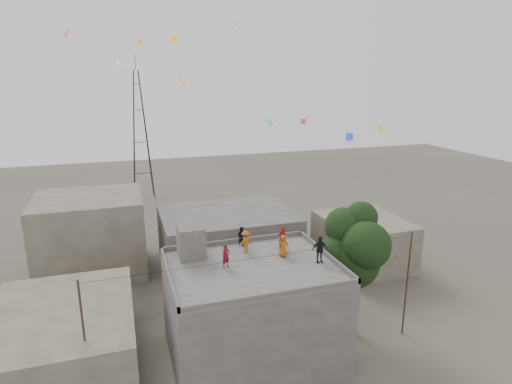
% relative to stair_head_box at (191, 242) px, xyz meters
% --- Properties ---
extents(ground, '(140.00, 140.00, 0.00)m').
position_rel_stair_head_box_xyz_m(ground, '(3.20, -2.60, -7.10)').
color(ground, '#4B463E').
rests_on(ground, ground).
extents(main_building, '(10.00, 8.00, 6.10)m').
position_rel_stair_head_box_xyz_m(main_building, '(3.20, -2.60, -4.05)').
color(main_building, '#4A4845').
rests_on(main_building, ground).
extents(parapet, '(10.00, 8.00, 0.30)m').
position_rel_stair_head_box_xyz_m(parapet, '(3.20, -2.60, -0.85)').
color(parapet, '#4A4845').
rests_on(parapet, main_building).
extents(stair_head_box, '(1.60, 1.80, 2.00)m').
position_rel_stair_head_box_xyz_m(stair_head_box, '(0.00, 0.00, 0.00)').
color(stair_head_box, '#4A4845').
rests_on(stair_head_box, main_building).
extents(neighbor_west, '(8.00, 10.00, 4.00)m').
position_rel_stair_head_box_xyz_m(neighbor_west, '(-7.80, -0.60, -5.10)').
color(neighbor_west, '#575044').
rests_on(neighbor_west, ground).
extents(neighbor_north, '(12.00, 9.00, 5.00)m').
position_rel_stair_head_box_xyz_m(neighbor_north, '(5.20, 11.40, -4.60)').
color(neighbor_north, '#4A4845').
rests_on(neighbor_north, ground).
extents(neighbor_northwest, '(9.00, 8.00, 7.00)m').
position_rel_stair_head_box_xyz_m(neighbor_northwest, '(-6.80, 13.40, -3.60)').
color(neighbor_northwest, '#575044').
rests_on(neighbor_northwest, ground).
extents(neighbor_east, '(7.00, 8.00, 4.40)m').
position_rel_stair_head_box_xyz_m(neighbor_east, '(17.20, 7.40, -4.90)').
color(neighbor_east, '#575044').
rests_on(neighbor_east, ground).
extents(tree, '(4.90, 4.60, 9.10)m').
position_rel_stair_head_box_xyz_m(tree, '(10.57, -2.00, -1.00)').
color(tree, black).
rests_on(tree, ground).
extents(utility_line, '(20.12, 0.62, 7.40)m').
position_rel_stair_head_box_xyz_m(utility_line, '(3.70, -3.85, -3.27)').
color(utility_line, black).
rests_on(utility_line, ground).
extents(transmission_tower, '(2.97, 2.97, 20.01)m').
position_rel_stair_head_box_xyz_m(transmission_tower, '(-0.80, 37.40, 1.97)').
color(transmission_tower, black).
rests_on(transmission_tower, ground).
extents(person_red_adult, '(0.68, 0.53, 1.65)m').
position_rel_stair_head_box_xyz_m(person_red_adult, '(5.85, -0.76, -0.18)').
color(person_red_adult, maroon).
rests_on(person_red_adult, main_building).
extents(person_orange_child, '(0.75, 0.54, 1.43)m').
position_rel_stair_head_box_xyz_m(person_orange_child, '(5.51, -1.81, -0.29)').
color(person_orange_child, '#B65614').
rests_on(person_orange_child, main_building).
extents(person_dark_child, '(0.79, 0.82, 1.33)m').
position_rel_stair_head_box_xyz_m(person_dark_child, '(3.51, 0.76, -0.34)').
color(person_dark_child, black).
rests_on(person_dark_child, main_building).
extents(person_dark_adult, '(1.00, 0.46, 1.68)m').
position_rel_stair_head_box_xyz_m(person_dark_adult, '(7.29, -3.31, -0.16)').
color(person_dark_adult, black).
rests_on(person_dark_adult, main_building).
extents(person_orange_adult, '(1.09, 0.86, 1.49)m').
position_rel_stair_head_box_xyz_m(person_orange_adult, '(3.44, -0.47, -0.26)').
color(person_orange_adult, '#A85913').
rests_on(person_orange_adult, main_building).
extents(person_red_child, '(0.63, 0.55, 1.46)m').
position_rel_stair_head_box_xyz_m(person_red_child, '(1.69, -2.25, -0.27)').
color(person_red_child, maroon).
rests_on(person_red_child, main_building).
extents(kites, '(18.57, 18.75, 9.21)m').
position_rel_stair_head_box_xyz_m(kites, '(5.51, 3.21, 9.38)').
color(kites, orange).
rests_on(kites, ground).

